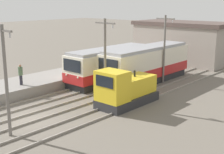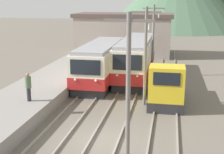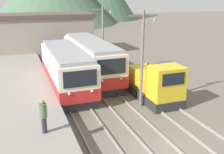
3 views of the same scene
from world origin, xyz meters
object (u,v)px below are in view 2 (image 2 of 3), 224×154
object	(u,v)px
shunting_locomotive	(167,87)
catenary_mast_mid	(146,53)
commuter_train_left	(101,64)
catenary_mast_near	(128,87)
commuter_train_center	(136,60)
catenary_mast_far	(153,38)
person_on_platform	(28,86)

from	to	relation	value
shunting_locomotive	catenary_mast_mid	xyz separation A→B (m)	(-1.49, -0.70, 2.47)
commuter_train_left	catenary_mast_near	size ratio (longest dim) A/B	1.53
commuter_train_center	catenary_mast_near	size ratio (longest dim) A/B	1.72
catenary_mast_mid	catenary_mast_near	bearing A→B (deg)	-90.00
commuter_train_left	catenary_mast_near	world-z (taller)	catenary_mast_near
catenary_mast_near	commuter_train_left	bearing A→B (deg)	107.29
commuter_train_left	shunting_locomotive	xyz separation A→B (m)	(5.80, -4.66, -0.42)
catenary_mast_mid	catenary_mast_far	bearing A→B (deg)	90.00
commuter_train_center	catenary_mast_mid	distance (m)	8.09
catenary_mast_near	commuter_train_center	bearing A→B (deg)	95.33
commuter_train_left	catenary_mast_far	xyz separation A→B (m)	(4.31, 3.11, 2.06)
commuter_train_center	person_on_platform	bearing A→B (deg)	-117.10
commuter_train_center	catenary_mast_near	world-z (taller)	catenary_mast_near
shunting_locomotive	catenary_mast_near	bearing A→B (deg)	-99.23
catenary_mast_far	catenary_mast_near	bearing A→B (deg)	-90.00
shunting_locomotive	catenary_mast_far	world-z (taller)	catenary_mast_far
commuter_train_center	person_on_platform	distance (m)	12.22
commuter_train_left	person_on_platform	size ratio (longest dim) A/B	5.65
commuter_train_center	catenary_mast_far	xyz separation A→B (m)	(1.51, 0.78, 1.98)
catenary_mast_mid	person_on_platform	bearing A→B (deg)	-155.75
commuter_train_left	catenary_mast_far	world-z (taller)	catenary_mast_far
catenary_mast_near	catenary_mast_mid	distance (m)	8.48
catenary_mast_near	catenary_mast_mid	bearing A→B (deg)	90.00
commuter_train_left	catenary_mast_far	distance (m)	5.70
commuter_train_left	shunting_locomotive	world-z (taller)	commuter_train_left
commuter_train_center	commuter_train_left	bearing A→B (deg)	-140.21
commuter_train_left	catenary_mast_far	bearing A→B (deg)	35.86
catenary_mast_near	person_on_platform	size ratio (longest dim) A/B	3.70
shunting_locomotive	catenary_mast_near	size ratio (longest dim) A/B	0.80
commuter_train_center	person_on_platform	size ratio (longest dim) A/B	6.35
catenary_mast_far	shunting_locomotive	bearing A→B (deg)	-79.13
catenary_mast_mid	commuter_train_center	bearing A→B (deg)	101.09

